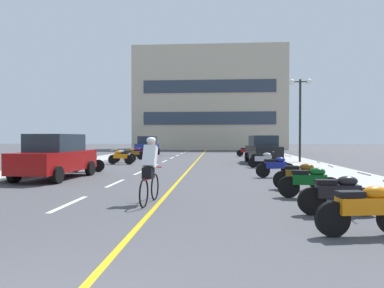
% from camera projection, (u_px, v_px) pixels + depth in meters
% --- Properties ---
extents(ground_plane, '(140.00, 140.00, 0.00)m').
position_uv_depth(ground_plane, '(192.00, 162.00, 23.56)').
color(ground_plane, '#47474C').
extents(curb_left, '(2.40, 72.00, 0.12)m').
position_uv_depth(curb_left, '(102.00, 158.00, 27.07)').
color(curb_left, '#A8A8A3').
rests_on(curb_left, ground).
extents(curb_right, '(2.40, 72.00, 0.12)m').
position_uv_depth(curb_right, '(290.00, 159.00, 26.03)').
color(curb_right, '#A8A8A3').
rests_on(curb_right, ground).
extents(lane_dash_1, '(0.14, 2.20, 0.01)m').
position_uv_depth(lane_dash_1, '(69.00, 204.00, 8.74)').
color(lane_dash_1, silver).
rests_on(lane_dash_1, ground).
extents(lane_dash_2, '(0.14, 2.20, 0.01)m').
position_uv_depth(lane_dash_2, '(115.00, 183.00, 12.73)').
color(lane_dash_2, silver).
rests_on(lane_dash_2, ground).
extents(lane_dash_3, '(0.14, 2.20, 0.01)m').
position_uv_depth(lane_dash_3, '(140.00, 172.00, 16.72)').
color(lane_dash_3, silver).
rests_on(lane_dash_3, ground).
extents(lane_dash_4, '(0.14, 2.20, 0.01)m').
position_uv_depth(lane_dash_4, '(155.00, 166.00, 20.71)').
color(lane_dash_4, silver).
rests_on(lane_dash_4, ground).
extents(lane_dash_5, '(0.14, 2.20, 0.01)m').
position_uv_depth(lane_dash_5, '(165.00, 161.00, 24.70)').
color(lane_dash_5, silver).
rests_on(lane_dash_5, ground).
extents(lane_dash_6, '(0.14, 2.20, 0.01)m').
position_uv_depth(lane_dash_6, '(172.00, 158.00, 28.69)').
color(lane_dash_6, silver).
rests_on(lane_dash_6, ground).
extents(lane_dash_7, '(0.14, 2.20, 0.01)m').
position_uv_depth(lane_dash_7, '(177.00, 155.00, 32.68)').
color(lane_dash_7, silver).
rests_on(lane_dash_7, ground).
extents(lane_dash_8, '(0.14, 2.20, 0.01)m').
position_uv_depth(lane_dash_8, '(182.00, 154.00, 36.67)').
color(lane_dash_8, silver).
rests_on(lane_dash_8, ground).
extents(lane_dash_9, '(0.14, 2.20, 0.01)m').
position_uv_depth(lane_dash_9, '(185.00, 152.00, 40.66)').
color(lane_dash_9, silver).
rests_on(lane_dash_9, ground).
extents(lane_dash_10, '(0.14, 2.20, 0.01)m').
position_uv_depth(lane_dash_10, '(188.00, 151.00, 44.64)').
color(lane_dash_10, silver).
rests_on(lane_dash_10, ground).
extents(lane_dash_11, '(0.14, 2.20, 0.01)m').
position_uv_depth(lane_dash_11, '(190.00, 150.00, 48.63)').
color(lane_dash_11, silver).
rests_on(lane_dash_11, ground).
extents(centre_line_yellow, '(0.12, 66.00, 0.01)m').
position_uv_depth(centre_line_yellow, '(198.00, 160.00, 26.53)').
color(centre_line_yellow, gold).
rests_on(centre_line_yellow, ground).
extents(office_building, '(21.52, 8.01, 14.52)m').
position_uv_depth(office_building, '(210.00, 100.00, 51.25)').
color(office_building, '#BCAD93').
rests_on(office_building, ground).
extents(street_lamp_mid, '(1.46, 0.36, 5.33)m').
position_uv_depth(street_lamp_mid, '(300.00, 102.00, 22.27)').
color(street_lamp_mid, black).
rests_on(street_lamp_mid, curb_right).
extents(parked_car_near, '(2.14, 4.30, 1.82)m').
position_uv_depth(parked_car_near, '(56.00, 156.00, 14.10)').
color(parked_car_near, black).
rests_on(parked_car_near, ground).
extents(parked_car_mid, '(2.15, 4.31, 1.82)m').
position_uv_depth(parked_car_mid, '(263.00, 149.00, 22.89)').
color(parked_car_mid, black).
rests_on(parked_car_mid, ground).
extents(parked_car_far, '(2.02, 4.25, 1.82)m').
position_uv_depth(parked_car_far, '(148.00, 146.00, 33.36)').
color(parked_car_far, black).
rests_on(parked_car_far, ground).
extents(motorcycle_0, '(1.69, 0.60, 0.92)m').
position_uv_depth(motorcycle_0, '(364.00, 208.00, 5.88)').
color(motorcycle_0, black).
rests_on(motorcycle_0, ground).
extents(motorcycle_1, '(1.70, 0.60, 0.92)m').
position_uv_depth(motorcycle_1, '(338.00, 193.00, 7.45)').
color(motorcycle_1, black).
rests_on(motorcycle_1, ground).
extents(motorcycle_2, '(1.70, 0.60, 0.92)m').
position_uv_depth(motorcycle_2, '(310.00, 181.00, 9.54)').
color(motorcycle_2, black).
rests_on(motorcycle_2, ground).
extents(motorcycle_3, '(1.69, 0.60, 0.92)m').
position_uv_depth(motorcycle_3, '(301.00, 175.00, 11.07)').
color(motorcycle_3, black).
rests_on(motorcycle_3, ground).
extents(motorcycle_4, '(1.69, 0.63, 0.92)m').
position_uv_depth(motorcycle_4, '(276.00, 166.00, 14.60)').
color(motorcycle_4, black).
rests_on(motorcycle_4, ground).
extents(motorcycle_5, '(1.69, 0.62, 0.92)m').
position_uv_depth(motorcycle_5, '(86.00, 162.00, 16.90)').
color(motorcycle_5, black).
rests_on(motorcycle_5, ground).
extents(motorcycle_6, '(1.67, 0.70, 0.92)m').
position_uv_depth(motorcycle_6, '(264.00, 159.00, 19.16)').
color(motorcycle_6, black).
rests_on(motorcycle_6, ground).
extents(motorcycle_7, '(1.70, 0.60, 0.92)m').
position_uv_depth(motorcycle_7, '(121.00, 157.00, 21.78)').
color(motorcycle_7, black).
rests_on(motorcycle_7, ground).
extents(motorcycle_8, '(1.70, 0.60, 0.92)m').
position_uv_depth(motorcycle_8, '(124.00, 155.00, 23.46)').
color(motorcycle_8, black).
rests_on(motorcycle_8, ground).
extents(motorcycle_9, '(1.66, 0.75, 0.92)m').
position_uv_depth(motorcycle_9, '(133.00, 154.00, 26.40)').
color(motorcycle_9, black).
rests_on(motorcycle_9, ground).
extents(motorcycle_10, '(1.70, 0.60, 0.92)m').
position_uv_depth(motorcycle_10, '(140.00, 152.00, 28.49)').
color(motorcycle_10, black).
rests_on(motorcycle_10, ground).
extents(motorcycle_11, '(1.68, 0.68, 0.92)m').
position_uv_depth(motorcycle_11, '(246.00, 151.00, 30.83)').
color(motorcycle_11, black).
rests_on(motorcycle_11, ground).
extents(cyclist_rider, '(0.42, 1.77, 1.71)m').
position_uv_depth(cyclist_rider, '(150.00, 169.00, 8.82)').
color(cyclist_rider, black).
rests_on(cyclist_rider, ground).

